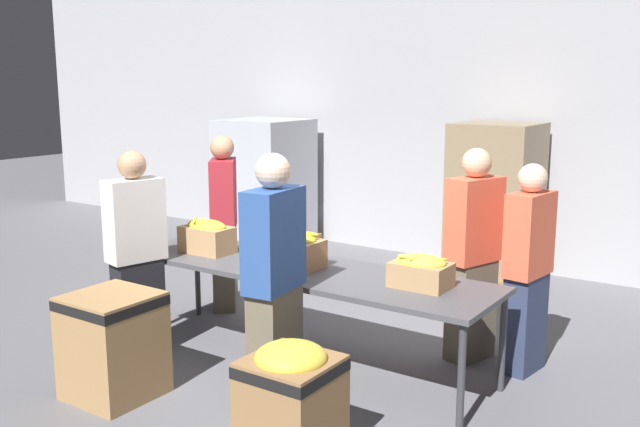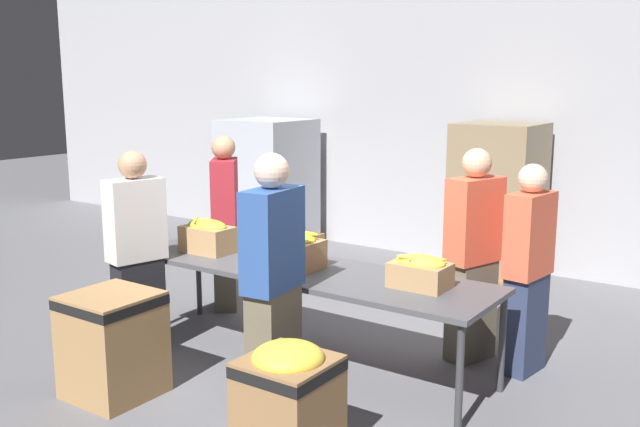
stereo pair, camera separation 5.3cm
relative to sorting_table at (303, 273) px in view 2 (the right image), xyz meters
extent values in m
plane|color=slate|center=(0.00, 0.00, -0.73)|extent=(30.00, 30.00, 0.00)
cube|color=#A8A8AD|center=(0.00, 3.71, 1.27)|extent=(16.00, 0.08, 4.00)
cube|color=#4C4C51|center=(0.00, 0.00, 0.02)|extent=(3.12, 0.86, 0.04)
cylinder|color=#38383D|center=(-1.50, -0.37, -0.36)|extent=(0.05, 0.05, 0.74)
cylinder|color=#38383D|center=(1.50, -0.37, -0.36)|extent=(0.05, 0.05, 0.74)
cylinder|color=#38383D|center=(-1.50, 0.37, -0.36)|extent=(0.05, 0.05, 0.74)
cylinder|color=#38383D|center=(1.50, 0.37, -0.36)|extent=(0.05, 0.05, 0.74)
cube|color=tan|center=(-0.96, -0.05, 0.16)|extent=(0.44, 0.27, 0.22)
ellipsoid|color=gold|center=(-0.96, -0.05, 0.28)|extent=(0.39, 0.22, 0.11)
ellipsoid|color=gold|center=(-1.00, -0.06, 0.31)|extent=(0.08, 0.21, 0.04)
ellipsoid|color=gold|center=(-1.06, -0.09, 0.32)|extent=(0.17, 0.20, 0.04)
cube|color=tan|center=(-0.05, -0.02, 0.16)|extent=(0.39, 0.31, 0.22)
ellipsoid|color=gold|center=(-0.05, -0.02, 0.27)|extent=(0.34, 0.25, 0.09)
ellipsoid|color=gold|center=(-0.17, -0.09, 0.29)|extent=(0.21, 0.05, 0.05)
ellipsoid|color=gold|center=(-0.01, 0.03, 0.30)|extent=(0.21, 0.15, 0.05)
ellipsoid|color=gold|center=(-0.16, 0.05, 0.30)|extent=(0.08, 0.22, 0.05)
ellipsoid|color=gold|center=(0.02, 0.03, 0.32)|extent=(0.22, 0.06, 0.04)
cube|color=tan|center=(0.99, 0.05, 0.13)|extent=(0.41, 0.28, 0.18)
ellipsoid|color=yellow|center=(0.99, 0.05, 0.23)|extent=(0.37, 0.26, 0.10)
ellipsoid|color=yellow|center=(0.97, 0.02, 0.27)|extent=(0.05, 0.19, 0.04)
ellipsoid|color=yellow|center=(1.12, 0.04, 0.26)|extent=(0.12, 0.18, 0.04)
ellipsoid|color=yellow|center=(1.04, -0.02, 0.26)|extent=(0.20, 0.10, 0.03)
ellipsoid|color=yellow|center=(0.93, -0.03, 0.28)|extent=(0.16, 0.08, 0.04)
cube|color=black|center=(-1.21, -0.62, -0.33)|extent=(0.30, 0.42, 0.80)
cube|color=silver|center=(-1.21, -0.62, 0.39)|extent=(0.33, 0.49, 0.66)
sphere|color=tan|center=(-1.21, -0.62, 0.83)|extent=(0.23, 0.23, 0.23)
cube|color=#2D3856|center=(1.51, 0.82, -0.35)|extent=(0.25, 0.39, 0.77)
cube|color=#EA5B3D|center=(1.51, 0.82, 0.35)|extent=(0.28, 0.46, 0.63)
sphere|color=beige|center=(1.51, 0.82, 0.78)|extent=(0.22, 0.22, 0.22)
cube|color=#6B604C|center=(-1.42, 0.68, -0.33)|extent=(0.40, 0.44, 0.81)
cube|color=maroon|center=(-1.42, 0.68, 0.41)|extent=(0.46, 0.50, 0.67)
sphere|color=tan|center=(-1.42, 0.68, 0.85)|extent=(0.23, 0.23, 0.23)
cube|color=#6B604C|center=(0.28, -0.72, -0.31)|extent=(0.26, 0.42, 0.83)
cube|color=#2D5199|center=(0.28, -0.72, 0.45)|extent=(0.29, 0.49, 0.69)
sphere|color=beige|center=(0.28, -0.72, 0.91)|extent=(0.24, 0.24, 0.24)
cube|color=#6B604C|center=(1.07, 0.82, -0.33)|extent=(0.32, 0.43, 0.81)
cube|color=#EA5B3D|center=(1.07, 0.82, 0.41)|extent=(0.36, 0.51, 0.67)
sphere|color=#DBAD89|center=(1.07, 0.82, 0.86)|extent=(0.23, 0.23, 0.23)
cube|color=#A37A4C|center=(-0.76, -1.25, -0.36)|extent=(0.58, 0.58, 0.75)
cube|color=black|center=(-0.76, -1.25, -0.04)|extent=(0.58, 0.58, 0.07)
cube|color=olive|center=(0.81, -1.25, -0.41)|extent=(0.50, 0.50, 0.64)
cube|color=black|center=(0.81, -1.25, -0.15)|extent=(0.51, 0.51, 0.07)
ellipsoid|color=yellow|center=(0.81, -1.25, -0.09)|extent=(0.43, 0.43, 0.18)
cube|color=olive|center=(0.39, 3.12, -0.67)|extent=(0.94, 0.94, 0.13)
cube|color=#897556|center=(0.39, 3.12, 0.21)|extent=(0.86, 0.86, 1.62)
cube|color=olive|center=(-2.76, 2.99, -0.67)|extent=(1.11, 1.11, 0.13)
cube|color=#B2B7C1|center=(-2.76, 2.99, 0.18)|extent=(1.02, 1.02, 1.56)
camera|label=1|loc=(3.14, -4.38, 1.52)|focal=40.00mm
camera|label=2|loc=(3.18, -4.35, 1.52)|focal=40.00mm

